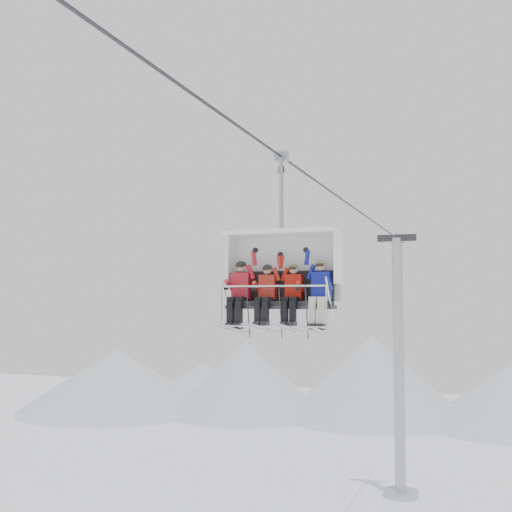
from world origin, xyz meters
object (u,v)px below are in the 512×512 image
(skier_center_left, at_px, (266,293))
(skier_center_right, at_px, (293,293))
(skier_far_left, at_px, (240,291))
(lift_tower_right, at_px, (399,382))
(chairlift_carrier, at_px, (283,269))
(skier_far_right, at_px, (320,291))

(skier_center_left, distance_m, skier_center_right, 0.62)
(skier_far_left, relative_size, skier_center_right, 1.00)
(lift_tower_right, xyz_separation_m, skier_far_left, (-0.94, -20.46, 4.44))
(chairlift_carrier, bearing_deg, skier_far_left, -161.78)
(skier_center_left, height_order, skier_far_right, skier_far_right)
(skier_center_left, bearing_deg, skier_center_right, 0.03)
(skier_far_right, bearing_deg, skier_center_right, -179.17)
(skier_center_left, distance_m, skier_far_right, 1.24)
(lift_tower_right, xyz_separation_m, chairlift_carrier, (0.00, -20.15, 4.94))
(lift_tower_right, bearing_deg, skier_far_left, -92.64)
(skier_center_right, bearing_deg, skier_far_right, 0.83)
(chairlift_carrier, bearing_deg, skier_center_left, -133.36)
(skier_far_left, bearing_deg, skier_center_left, -1.03)
(lift_tower_right, distance_m, skier_far_right, 20.95)
(lift_tower_right, relative_size, skier_center_left, 7.99)
(lift_tower_right, bearing_deg, skier_far_right, -87.38)
(skier_far_left, bearing_deg, skier_center_right, -0.51)
(skier_center_right, relative_size, skier_far_right, 1.00)
(lift_tower_right, bearing_deg, chairlift_carrier, -90.00)
(chairlift_carrier, height_order, skier_center_left, chairlift_carrier)
(skier_far_left, bearing_deg, chairlift_carrier, 18.22)
(chairlift_carrier, xyz_separation_m, skier_far_right, (0.94, -0.31, -0.51))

